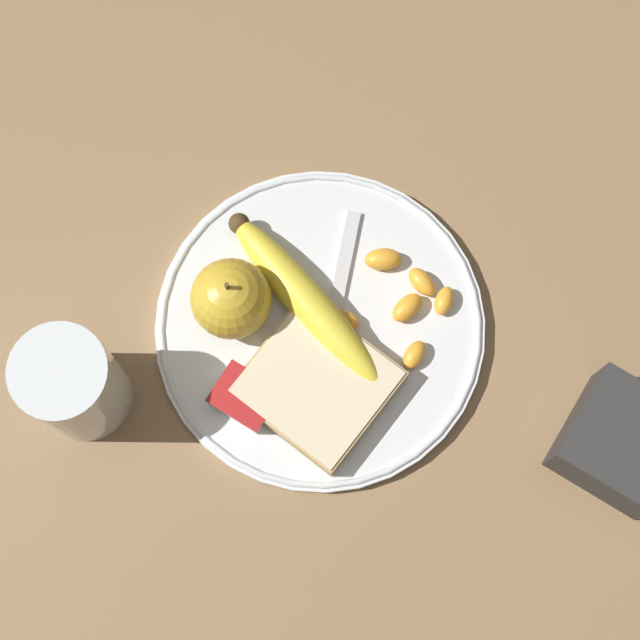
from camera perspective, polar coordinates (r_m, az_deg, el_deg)
The scene contains 15 objects.
ground_plane at distance 0.93m, azimuth 0.00°, elevation -0.49°, with size 3.00×3.00×0.00m, color olive.
plate at distance 0.92m, azimuth 0.00°, elevation -0.37°, with size 0.28×0.28×0.01m.
juice_glass at distance 0.89m, azimuth -12.97°, elevation -3.41°, with size 0.08×0.08×0.11m.
apple at distance 0.89m, azimuth -4.78°, elevation 1.14°, with size 0.07×0.07×0.08m.
banana at distance 0.90m, azimuth -0.87°, elevation 1.16°, with size 0.19×0.09×0.03m.
bread_slice at distance 0.89m, azimuth -0.15°, elevation -3.43°, with size 0.12×0.12×0.02m.
fork at distance 0.92m, azimuth 0.70°, elevation 0.17°, with size 0.07×0.16×0.00m.
jam_packet at distance 0.89m, azimuth -4.03°, elevation -4.16°, with size 0.05×0.04×0.02m.
orange_segment_0 at distance 0.92m, azimuth 5.45°, elevation 2.05°, with size 0.03×0.03×0.02m.
orange_segment_1 at distance 0.91m, azimuth 4.67°, elevation 0.66°, with size 0.03×0.03×0.02m.
orange_segment_2 at distance 0.92m, azimuth 6.64°, elevation 1.03°, with size 0.02×0.03×0.01m.
orange_segment_3 at distance 0.91m, azimuth 5.06°, elevation -1.86°, with size 0.02×0.03×0.01m.
orange_segment_4 at distance 0.91m, azimuth 1.14°, elevation -0.02°, with size 0.04×0.03×0.02m.
orange_segment_5 at distance 0.92m, azimuth 3.38°, elevation 3.25°, with size 0.04×0.03×0.02m.
condiment_caddy at distance 0.91m, azimuth 15.82°, elevation -6.29°, with size 0.09×0.09×0.06m.
Camera 1 is at (-0.12, 0.19, 0.90)m, focal length 60.00 mm.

